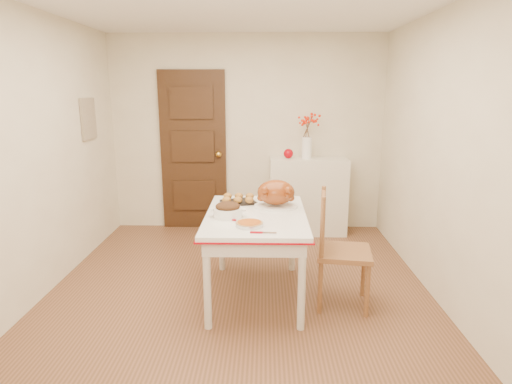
{
  "coord_description": "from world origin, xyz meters",
  "views": [
    {
      "loc": [
        0.23,
        -3.56,
        1.81
      ],
      "look_at": [
        0.16,
        0.05,
        0.95
      ],
      "focal_mm": 30.02,
      "sensor_mm": 36.0,
      "label": 1
    }
  ],
  "objects_px": {
    "turkey_platter": "(276,194)",
    "pumpkin_pie": "(249,223)",
    "chair_oak": "(344,250)",
    "kitchen_table": "(256,255)",
    "sideboard": "(308,196)"
  },
  "relations": [
    {
      "from": "turkey_platter",
      "to": "pumpkin_pie",
      "type": "xyz_separation_m",
      "value": [
        -0.22,
        -0.56,
        -0.1
      ]
    },
    {
      "from": "pumpkin_pie",
      "to": "chair_oak",
      "type": "bearing_deg",
      "value": 14.3
    },
    {
      "from": "chair_oak",
      "to": "sideboard",
      "type": "bearing_deg",
      "value": 11.53
    },
    {
      "from": "sideboard",
      "to": "kitchen_table",
      "type": "relative_size",
      "value": 0.76
    },
    {
      "from": "sideboard",
      "to": "turkey_platter",
      "type": "bearing_deg",
      "value": -106.03
    },
    {
      "from": "kitchen_table",
      "to": "turkey_platter",
      "type": "relative_size",
      "value": 3.26
    },
    {
      "from": "kitchen_table",
      "to": "chair_oak",
      "type": "distance_m",
      "value": 0.77
    },
    {
      "from": "turkey_platter",
      "to": "pumpkin_pie",
      "type": "relative_size",
      "value": 1.79
    },
    {
      "from": "sideboard",
      "to": "chair_oak",
      "type": "xyz_separation_m",
      "value": [
        0.12,
        -1.93,
        0.01
      ]
    },
    {
      "from": "sideboard",
      "to": "chair_oak",
      "type": "distance_m",
      "value": 1.94
    },
    {
      "from": "chair_oak",
      "to": "pumpkin_pie",
      "type": "distance_m",
      "value": 0.87
    },
    {
      "from": "kitchen_table",
      "to": "pumpkin_pie",
      "type": "height_order",
      "value": "pumpkin_pie"
    },
    {
      "from": "turkey_platter",
      "to": "pumpkin_pie",
      "type": "bearing_deg",
      "value": -113.35
    },
    {
      "from": "turkey_platter",
      "to": "pumpkin_pie",
      "type": "height_order",
      "value": "turkey_platter"
    },
    {
      "from": "chair_oak",
      "to": "turkey_platter",
      "type": "distance_m",
      "value": 0.78
    }
  ]
}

